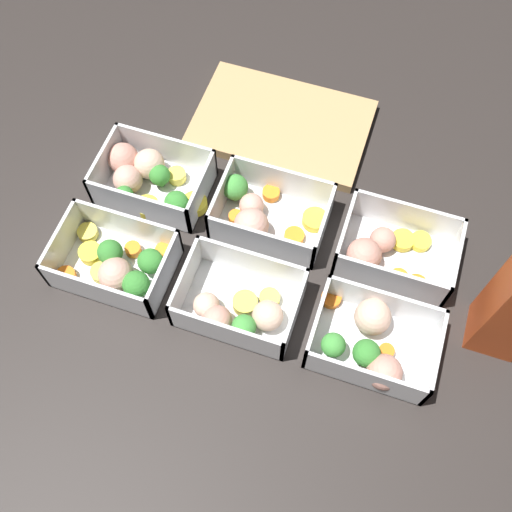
% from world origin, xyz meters
% --- Properties ---
extents(ground_plane, '(4.00, 4.00, 0.00)m').
position_xyz_m(ground_plane, '(0.00, 0.00, 0.00)').
color(ground_plane, '#282321').
extents(container_near_left, '(0.16, 0.12, 0.06)m').
position_xyz_m(container_near_left, '(-0.18, -0.08, 0.02)').
color(container_near_left, white).
rests_on(container_near_left, ground_plane).
extents(container_near_center, '(0.16, 0.12, 0.06)m').
position_xyz_m(container_near_center, '(0.00, -0.08, 0.02)').
color(container_near_center, white).
rests_on(container_near_center, ground_plane).
extents(container_near_right, '(0.17, 0.14, 0.06)m').
position_xyz_m(container_near_right, '(0.19, -0.08, 0.03)').
color(container_near_right, white).
rests_on(container_near_right, ground_plane).
extents(container_far_left, '(0.19, 0.12, 0.06)m').
position_xyz_m(container_far_left, '(-0.20, 0.07, 0.02)').
color(container_far_left, white).
rests_on(container_far_left, ground_plane).
extents(container_far_center, '(0.17, 0.13, 0.06)m').
position_xyz_m(container_far_center, '(-0.01, 0.07, 0.02)').
color(container_far_center, white).
rests_on(container_far_center, ground_plane).
extents(container_far_right, '(0.16, 0.12, 0.06)m').
position_xyz_m(container_far_right, '(0.18, 0.07, 0.02)').
color(container_far_right, white).
rests_on(container_far_right, ground_plane).
extents(cutting_board, '(0.28, 0.18, 0.02)m').
position_xyz_m(cutting_board, '(-0.04, 0.25, 0.01)').
color(cutting_board, tan).
rests_on(cutting_board, ground_plane).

